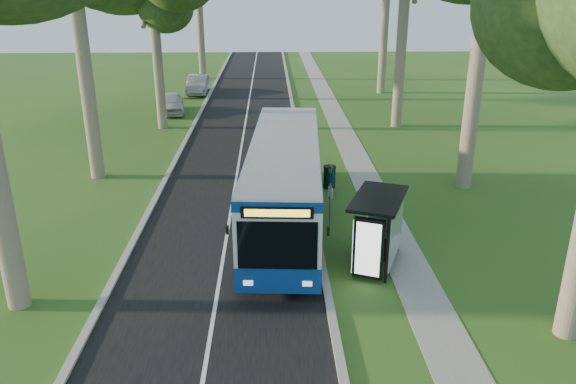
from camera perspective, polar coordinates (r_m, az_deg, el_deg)
The scene contains 12 objects.
ground at distance 21.36m, azimuth 3.06°, elevation -5.23°, with size 120.00×120.00×0.00m, color #2C561A.
road at distance 30.64m, azimuth -5.02°, elevation 2.94°, with size 7.00×100.00×0.02m, color black.
kerb_east at distance 30.62m, azimuth 1.53°, elevation 3.10°, with size 0.25×100.00×0.12m, color #9E9B93.
kerb_west at distance 31.02m, azimuth -11.50°, elevation 2.92°, with size 0.25×100.00×0.12m, color #9E9B93.
centre_line at distance 30.64m, azimuth -5.02°, elevation 2.96°, with size 0.12×100.00×0.01m, color white.
footpath at distance 30.95m, azimuth 7.09°, elevation 3.04°, with size 1.50×100.00×0.02m, color gray.
bus at distance 22.57m, azimuth -0.33°, elevation 1.09°, with size 3.43×12.88×3.38m.
bus_stop_sign at distance 22.12m, azimuth 4.34°, elevation 0.24°, with size 0.17×0.35×2.60m.
bus_shelter at distance 19.07m, azimuth 9.71°, elevation -3.00°, with size 2.54×3.29×2.51m.
litter_bin at distance 26.84m, azimuth 4.25°, elevation 1.56°, with size 0.61×0.61×1.07m.
car_white at distance 43.16m, azimuth -11.74°, elevation 8.85°, with size 1.77×4.39×1.50m, color silver.
car_silver at distance 50.45m, azimuth -9.13°, elevation 10.74°, with size 1.65×4.73×1.56m, color #96999D.
Camera 1 is at (-1.74, -19.13, 9.36)m, focal length 35.00 mm.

